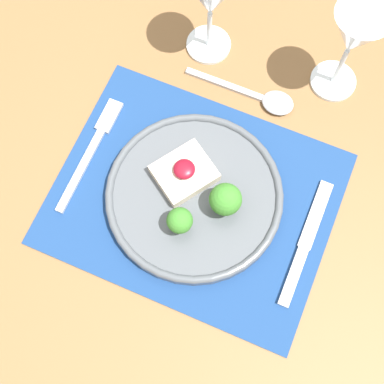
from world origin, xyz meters
name	(u,v)px	position (x,y,z in m)	size (l,w,h in m)	color
ground_plane	(193,280)	(0.00, 0.00, 0.00)	(8.00, 8.00, 0.00)	brown
dining_table	(194,213)	(0.00, 0.00, 0.66)	(1.41, 1.18, 0.74)	brown
placemat	(194,198)	(0.00, 0.00, 0.74)	(0.42, 0.33, 0.00)	navy
dinner_plate	(193,194)	(0.00, 0.00, 0.76)	(0.27, 0.27, 0.07)	#4C5156
fork	(93,146)	(-0.18, 0.02, 0.75)	(0.02, 0.20, 0.01)	#B2B2B7
knife	(303,251)	(0.18, -0.01, 0.75)	(0.02, 0.20, 0.01)	#B2B2B7
spoon	(266,99)	(0.04, 0.20, 0.75)	(0.19, 0.04, 0.02)	#B2B2B7
wine_glass_near	(354,37)	(0.13, 0.28, 0.86)	(0.08, 0.08, 0.17)	white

